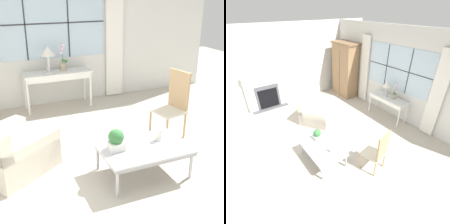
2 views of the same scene
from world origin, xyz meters
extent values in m
plane|color=#BCB2A3|center=(0.00, 0.00, 0.00)|extent=(14.00, 14.00, 0.00)
cube|color=silver|center=(0.00, 3.03, 1.40)|extent=(7.20, 0.06, 2.80)
cube|color=silver|center=(0.00, 3.00, 1.59)|extent=(2.28, 0.01, 1.32)
cube|color=#2D2D33|center=(-0.41, 2.99, 1.59)|extent=(0.02, 0.02, 1.32)
cube|color=#2D2D33|center=(0.41, 2.99, 1.59)|extent=(0.02, 0.02, 1.32)
cube|color=#2D2D33|center=(0.00, 2.99, 1.59)|extent=(2.28, 0.02, 0.02)
cube|color=white|center=(-1.36, 2.95, 1.22)|extent=(0.37, 0.06, 2.40)
cube|color=white|center=(1.36, 2.95, 1.22)|extent=(0.37, 0.06, 2.40)
cube|color=silver|center=(-3.03, 0.60, 1.40)|extent=(0.06, 7.20, 2.80)
cube|color=#515156|center=(-2.83, -0.28, 0.02)|extent=(0.34, 1.25, 0.04)
cube|color=white|center=(-2.91, -0.28, 0.63)|extent=(0.18, 1.39, 1.26)
cube|color=white|center=(-2.88, -0.28, 1.28)|extent=(0.24, 1.47, 0.04)
cube|color=black|center=(-2.81, -0.28, 0.41)|extent=(0.02, 0.67, 0.69)
cube|color=#515156|center=(-2.82, -0.28, 0.47)|extent=(0.01, 0.83, 0.85)
cube|color=white|center=(-2.98, -0.28, 1.72)|extent=(0.04, 1.22, 0.88)
cube|color=silver|center=(-2.96, -0.28, 1.72)|extent=(0.01, 1.14, 0.80)
cube|color=#93704C|center=(-2.19, 2.68, 1.02)|extent=(1.04, 0.54, 2.04)
cube|color=olive|center=(-2.19, 2.68, 2.07)|extent=(1.12, 0.60, 0.06)
cube|color=brown|center=(-2.19, 2.41, 0.98)|extent=(0.01, 0.01, 1.71)
sphere|color=#997F4C|center=(-2.24, 2.40, 1.02)|extent=(0.03, 0.03, 0.03)
sphere|color=#997F4C|center=(-2.14, 2.40, 1.02)|extent=(0.03, 0.03, 0.03)
cube|color=white|center=(0.06, 2.71, 0.71)|extent=(1.30, 0.46, 0.03)
cube|color=white|center=(0.06, 2.71, 0.64)|extent=(1.24, 0.44, 0.10)
cylinder|color=white|center=(-0.54, 2.52, 0.35)|extent=(0.04, 0.04, 0.69)
cylinder|color=white|center=(0.67, 2.52, 0.35)|extent=(0.04, 0.04, 0.69)
cylinder|color=white|center=(-0.54, 2.90, 0.35)|extent=(0.04, 0.04, 0.69)
cylinder|color=white|center=(0.67, 2.90, 0.35)|extent=(0.04, 0.04, 0.69)
cylinder|color=silver|center=(-0.08, 2.73, 0.73)|extent=(0.16, 0.16, 0.02)
cylinder|color=silver|center=(-0.08, 2.73, 0.89)|extent=(0.05, 0.05, 0.29)
cone|color=white|center=(-0.08, 2.73, 1.13)|extent=(0.29, 0.29, 0.18)
cylinder|color=tan|center=(0.20, 2.76, 0.79)|extent=(0.13, 0.13, 0.15)
cylinder|color=#38753D|center=(0.20, 2.76, 1.05)|extent=(0.01, 0.01, 0.38)
cube|color=#38753D|center=(0.24, 2.76, 0.91)|extent=(0.12, 0.02, 0.08)
sphere|color=silver|center=(0.18, 2.77, 1.07)|extent=(0.07, 0.07, 0.07)
sphere|color=silver|center=(0.20, 2.77, 1.14)|extent=(0.07, 0.07, 0.07)
sphere|color=silver|center=(0.22, 2.77, 1.21)|extent=(0.07, 0.07, 0.07)
cube|color=beige|center=(-1.04, 0.70, 0.19)|extent=(1.24, 1.22, 0.38)
cube|color=beige|center=(-1.36, 0.48, 0.56)|extent=(0.61, 0.79, 0.37)
cube|color=beige|center=(-1.22, 0.96, 0.26)|extent=(0.88, 0.69, 0.52)
cube|color=beige|center=(-0.86, 0.43, 0.26)|extent=(0.88, 0.69, 0.52)
cube|color=beige|center=(1.34, 0.75, 0.43)|extent=(0.52, 0.52, 0.03)
cube|color=tan|center=(1.53, 0.79, 0.73)|extent=(0.11, 0.40, 0.56)
cube|color=tan|center=(1.53, 0.79, 1.03)|extent=(0.12, 0.43, 0.05)
cylinder|color=tan|center=(1.19, 0.53, 0.21)|extent=(0.04, 0.04, 0.41)
cylinder|color=tan|center=(1.11, 0.90, 0.21)|extent=(0.04, 0.04, 0.41)
cylinder|color=tan|center=(1.56, 0.60, 0.21)|extent=(0.04, 0.04, 0.41)
cylinder|color=tan|center=(1.49, 0.97, 0.21)|extent=(0.04, 0.04, 0.41)
cube|color=#BCBCC1|center=(0.48, -0.05, 0.37)|extent=(1.10, 0.73, 0.03)
cube|color=#A0A0A4|center=(0.48, -0.05, 0.34)|extent=(1.08, 0.72, 0.04)
cylinder|color=#BCBCC1|center=(-0.02, -0.37, 0.18)|extent=(0.04, 0.04, 0.36)
cylinder|color=#BCBCC1|center=(0.98, -0.37, 0.18)|extent=(0.04, 0.04, 0.36)
cylinder|color=#BCBCC1|center=(-0.02, 0.27, 0.18)|extent=(0.04, 0.04, 0.36)
cylinder|color=#BCBCC1|center=(0.98, 0.27, 0.18)|extent=(0.04, 0.04, 0.36)
cube|color=white|center=(0.13, 0.02, 0.44)|extent=(0.19, 0.19, 0.11)
sphere|color=#38753D|center=(0.13, 0.02, 0.56)|extent=(0.19, 0.19, 0.19)
cylinder|color=silver|center=(0.74, 0.04, 0.39)|extent=(0.11, 0.11, 0.01)
cylinder|color=silver|center=(0.74, 0.04, 0.47)|extent=(0.08, 0.08, 0.14)
cylinder|color=black|center=(0.74, 0.04, 0.54)|extent=(0.00, 0.00, 0.01)
camera|label=1|loc=(-1.23, -3.06, 2.25)|focal=50.00mm
camera|label=2|loc=(3.17, -1.56, 3.23)|focal=28.00mm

